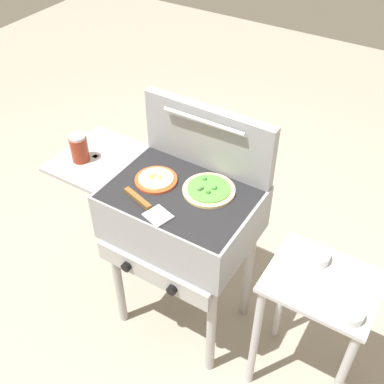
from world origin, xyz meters
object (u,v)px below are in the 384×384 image
Objects in this scene: sauce_jar at (79,148)px; spatula at (146,205)px; pizza_cheese at (156,180)px; topping_bowl_far at (350,314)px; pizza_veggie at (209,190)px; grill at (179,215)px; topping_bowl_near at (316,256)px; prep_table at (315,312)px.

sauce_jar is 0.50× the size of spatula.
sauce_jar is at bearing -172.37° from pizza_cheese.
pizza_cheese is 0.95m from topping_bowl_far.
sauce_jar is (-0.61, -0.12, 0.06)m from pizza_veggie.
grill is 0.61m from topping_bowl_near.
sauce_jar is (-0.38, -0.05, 0.06)m from pizza_cheese.
topping_bowl_near is (0.73, 0.09, -0.15)m from pizza_cheese.
spatula is at bearing -159.77° from topping_bowl_near.
pizza_veggie is at bearing 15.69° from pizza_cheese.
pizza_veggie reaches higher than topping_bowl_far.
pizza_veggie reaches higher than topping_bowl_near.
spatula reaches higher than grill.
topping_bowl_far is (0.14, -0.11, 0.23)m from prep_table.
prep_table is at bearing 0.23° from pizza_cheese.
spatula is 0.89m from topping_bowl_far.
spatula reaches higher than topping_bowl_near.
topping_bowl_near is 0.29m from topping_bowl_far.
grill is 0.71m from prep_table.
topping_bowl_near is at bearing 8.62° from grill.
spatula is at bearing -128.03° from pizza_veggie.
prep_table is 6.47× the size of topping_bowl_near.
sauce_jar is at bearing -169.28° from pizza_veggie.
grill is 7.19× the size of sauce_jar.
grill is 9.42× the size of topping_bowl_far.
topping_bowl_near is at bearing 7.11° from pizza_cheese.
topping_bowl_far reaches higher than prep_table.
topping_bowl_far is (0.70, -0.17, -0.15)m from pizza_veggie.
prep_table is (0.56, -0.06, -0.38)m from pizza_veggie.
pizza_veggie is 0.31× the size of prep_table.
grill is at bearing -179.63° from prep_table.
sauce_jar is 0.46m from spatula.
prep_table is (0.67, 0.00, -0.23)m from grill.
topping_bowl_far is (0.81, -0.11, -0.00)m from grill.
pizza_cheese is 0.70× the size of spatula.
sauce_jar is 0.18× the size of prep_table.
topping_bowl_near is at bearing 7.29° from sauce_jar.
pizza_veggie is 0.85× the size of spatula.
sauce_jar is at bearing -172.71° from topping_bowl_near.
sauce_jar is at bearing 177.44° from topping_bowl_far.
pizza_cheese is at bearing 179.41° from grill.
pizza_veggie is 1.21× the size of pizza_cheese.
grill is 5.13× the size of pizza_cheese.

